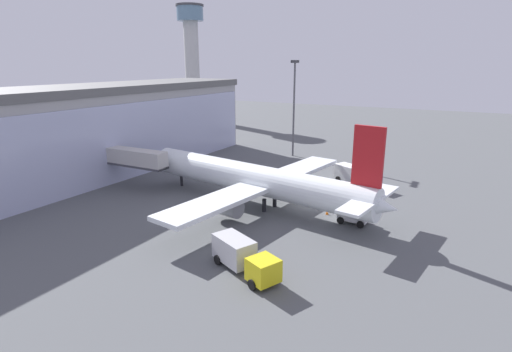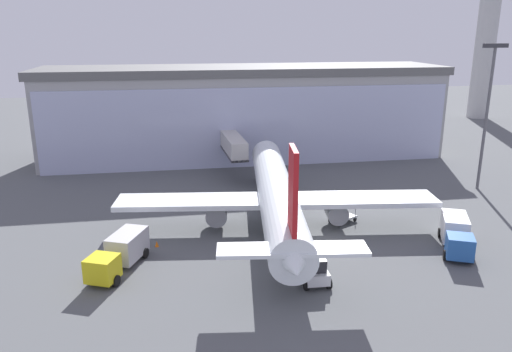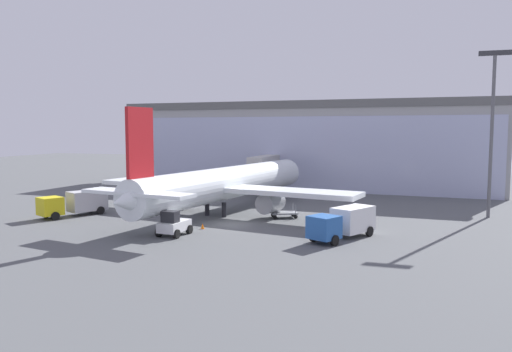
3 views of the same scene
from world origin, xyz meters
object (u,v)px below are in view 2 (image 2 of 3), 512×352
at_px(jet_bridge, 232,144).
at_px(safety_cone_wingtip, 157,244).
at_px(control_tower, 488,25).
at_px(safety_cone_nose, 315,259).
at_px(apron_light_mast, 488,105).
at_px(baggage_cart, 343,217).
at_px(pushback_tug, 315,272).
at_px(catering_truck, 120,252).
at_px(fuel_truck, 456,233).
at_px(airplane, 276,194).

bearing_deg(jet_bridge, safety_cone_wingtip, 154.31).
height_order(control_tower, safety_cone_wingtip, control_tower).
relative_size(jet_bridge, safety_cone_nose, 22.62).
xyz_separation_m(apron_light_mast, baggage_cart, (-21.05, -7.03, -10.13)).
bearing_deg(pushback_tug, jet_bridge, 6.05).
height_order(apron_light_mast, pushback_tug, apron_light_mast).
bearing_deg(catering_truck, fuel_truck, 111.16).
bearing_deg(jet_bridge, baggage_cart, -158.24).
distance_m(apron_light_mast, fuel_truck, 22.41).
xyz_separation_m(baggage_cart, safety_cone_wingtip, (-19.17, -2.07, -0.23)).
xyz_separation_m(control_tower, pushback_tug, (-62.09, -66.23, -19.36)).
relative_size(jet_bridge, catering_truck, 1.65).
xyz_separation_m(apron_light_mast, airplane, (-28.12, -6.53, -7.25)).
relative_size(control_tower, safety_cone_wingtip, 61.57).
relative_size(pushback_tug, safety_cone_wingtip, 6.06).
height_order(catering_truck, pushback_tug, catering_truck).
relative_size(jet_bridge, baggage_cart, 3.87).
bearing_deg(baggage_cart, apron_light_mast, 173.24).
relative_size(pushback_tug, safety_cone_nose, 6.06).
bearing_deg(fuel_truck, pushback_tug, -49.47).
bearing_deg(control_tower, baggage_cart, -135.26).
relative_size(airplane, safety_cone_wingtip, 65.24).
bearing_deg(safety_cone_wingtip, pushback_tug, -39.12).
height_order(apron_light_mast, safety_cone_nose, apron_light_mast).
xyz_separation_m(control_tower, safety_cone_wingtip, (-74.07, -56.49, -20.05)).
distance_m(safety_cone_nose, safety_cone_wingtip, 14.65).
relative_size(jet_bridge, pushback_tug, 3.74).
bearing_deg(baggage_cart, catering_truck, -10.42).
bearing_deg(safety_cone_nose, apron_light_mast, 29.62).
distance_m(apron_light_mast, catering_truck, 46.10).
xyz_separation_m(airplane, fuel_truck, (14.66, -8.88, -1.92)).
bearing_deg(baggage_cart, airplane, -29.35).
bearing_deg(airplane, jet_bridge, 13.14).
distance_m(airplane, baggage_cart, 7.65).
height_order(jet_bridge, safety_cone_nose, jet_bridge).
bearing_deg(safety_cone_wingtip, fuel_truck, -13.24).
relative_size(control_tower, baggage_cart, 10.53).
height_order(fuel_truck, safety_cone_wingtip, fuel_truck).
bearing_deg(catering_truck, jet_bridge, 177.80).
xyz_separation_m(jet_bridge, fuel_truck, (15.67, -28.98, -2.75)).
bearing_deg(catering_truck, pushback_tug, 94.42).
distance_m(control_tower, baggage_cart, 79.81).
distance_m(pushback_tug, safety_cone_nose, 3.81).
height_order(fuel_truck, safety_cone_nose, fuel_truck).
distance_m(apron_light_mast, airplane, 29.76).
xyz_separation_m(control_tower, baggage_cart, (-54.91, -54.42, -19.83)).
bearing_deg(pushback_tug, catering_truck, 72.96).
xyz_separation_m(jet_bridge, apron_light_mast, (29.13, -13.58, 6.41)).
xyz_separation_m(jet_bridge, catering_truck, (-14.16, -26.50, -2.75)).
xyz_separation_m(safety_cone_nose, safety_cone_wingtip, (-13.26, 6.22, 0.00)).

